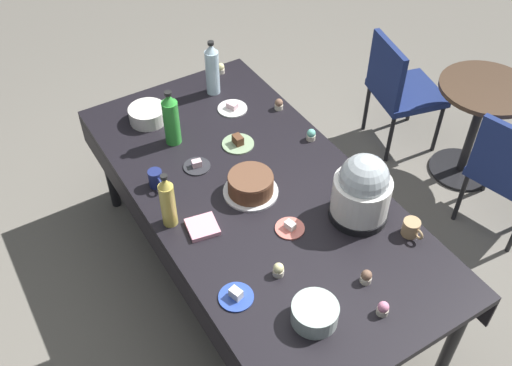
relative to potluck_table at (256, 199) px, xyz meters
name	(u,v)px	position (x,y,z in m)	size (l,w,h in m)	color
ground	(256,279)	(0.00, 0.00, -0.69)	(9.00, 9.00, 0.00)	slate
potluck_table	(256,199)	(0.00, 0.00, 0.00)	(2.20, 1.10, 0.75)	black
frosted_layer_cake	(250,184)	(0.00, -0.03, 0.12)	(0.28, 0.28, 0.11)	silver
slow_cooker	(362,190)	(0.40, 0.33, 0.23)	(0.29, 0.29, 0.36)	black
glass_salad_bowl	(315,313)	(0.77, -0.19, 0.11)	(0.20, 0.20, 0.09)	#B2C6BC
ceramic_snack_bowl	(148,114)	(-0.81, -0.23, 0.11)	(0.21, 0.21, 0.09)	silver
dessert_plate_charcoal	(197,166)	(-0.31, -0.17, 0.07)	(0.14, 0.14, 0.04)	#2D2D33
dessert_plate_white	(232,108)	(-0.65, 0.24, 0.07)	(0.17, 0.17, 0.04)	white
dessert_plate_cobalt	(236,296)	(0.51, -0.41, 0.07)	(0.15, 0.15, 0.05)	#2D4CB2
dessert_plate_sage	(238,142)	(-0.35, 0.10, 0.08)	(0.18, 0.18, 0.06)	#8CA87F
dessert_plate_coral	(290,228)	(0.31, 0.00, 0.07)	(0.14, 0.14, 0.04)	#E07266
cupcake_berry	(311,135)	(-0.18, 0.47, 0.09)	(0.05, 0.05, 0.07)	beige
cupcake_mint	(279,104)	(-0.51, 0.47, 0.09)	(0.05, 0.05, 0.07)	beige
cupcake_cocoa	(278,270)	(0.50, -0.19, 0.09)	(0.05, 0.05, 0.07)	beige
cupcake_vanilla	(383,309)	(0.89, 0.07, 0.09)	(0.05, 0.05, 0.07)	beige
cupcake_lemon	(366,277)	(0.73, 0.11, 0.09)	(0.05, 0.05, 0.07)	beige
cupcake_rose	(221,68)	(-1.02, 0.36, 0.09)	(0.05, 0.05, 0.07)	beige
soda_bottle_ginger_ale	(168,202)	(-0.03, -0.46, 0.20)	(0.07, 0.07, 0.31)	gold
soda_bottle_water	(212,69)	(-0.86, 0.22, 0.22)	(0.08, 0.08, 0.35)	silver
soda_bottle_lime_soda	(171,119)	(-0.56, -0.19, 0.22)	(0.09, 0.09, 0.33)	green
coffee_mug_navy	(156,179)	(-0.29, -0.41, 0.11)	(0.11, 0.07, 0.10)	navy
coffee_mug_tan	(411,228)	(0.63, 0.46, 0.10)	(0.12, 0.08, 0.08)	tan
paper_napkin_stack	(202,227)	(0.09, -0.35, 0.07)	(0.14, 0.14, 0.02)	pink
maroon_chair_left	(399,87)	(-0.57, 1.51, -0.20)	(0.53, 0.53, 0.85)	navy
maroon_chair_right	(512,169)	(0.42, 1.51, -0.20)	(0.53, 0.53, 0.85)	navy
round_cafe_table	(479,115)	(-0.05, 1.74, -0.19)	(0.60, 0.60, 0.72)	#473323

